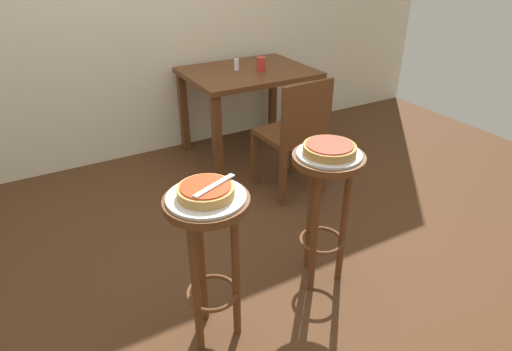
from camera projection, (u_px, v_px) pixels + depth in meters
ground_plane at (229, 253)px, 2.61m from camera, size 6.00×6.00×0.00m
stool_foreground at (209, 241)px, 1.83m from camera, size 0.35×0.35×0.75m
serving_plate_foreground at (206, 197)px, 1.72m from camera, size 0.32×0.32×0.01m
pizza_foreground at (206, 191)px, 1.71m from camera, size 0.23×0.23×0.05m
stool_middle at (326, 193)px, 2.17m from camera, size 0.35×0.35×0.75m
serving_plate_middle at (329, 154)px, 2.07m from camera, size 0.31×0.31×0.01m
pizza_middle at (330, 149)px, 2.05m from camera, size 0.25×0.25×0.05m
dining_table at (248, 83)px, 3.54m from camera, size 0.99×0.77×0.72m
cup_near_edge at (261, 64)px, 3.44m from camera, size 0.07×0.07×0.11m
condiment_shaker at (237, 65)px, 3.47m from camera, size 0.04×0.04×0.09m
wooden_chair at (295, 133)px, 3.02m from camera, size 0.42×0.42×0.85m
pizza_server_knife at (215, 185)px, 1.70m from camera, size 0.21×0.11×0.01m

